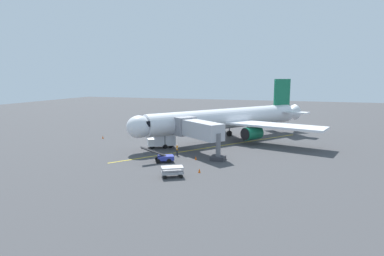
# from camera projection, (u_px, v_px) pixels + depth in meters

# --- Properties ---
(ground_plane) EXTENTS (220.00, 220.00, 0.00)m
(ground_plane) POSITION_uv_depth(u_px,v_px,m) (222.00, 139.00, 62.55)
(ground_plane) COLOR #424244
(apron_lead_in_line) EXTENTS (24.48, 31.93, 0.01)m
(apron_lead_in_line) POSITION_uv_depth(u_px,v_px,m) (219.00, 146.00, 55.89)
(apron_lead_in_line) COLOR yellow
(apron_lead_in_line) RESTS_ON ground
(airplane) EXTENTS (31.64, 34.48, 11.50)m
(airplane) POSITION_uv_depth(u_px,v_px,m) (228.00, 119.00, 61.06)
(airplane) COLOR white
(airplane) RESTS_ON ground
(jet_bridge) EXTENTS (10.23, 8.62, 5.40)m
(jet_bridge) POSITION_uv_depth(u_px,v_px,m) (196.00, 129.00, 50.41)
(jet_bridge) COLOR #B7B7BC
(jet_bridge) RESTS_ON ground
(ground_crew_marshaller) EXTENTS (0.37, 0.46, 1.71)m
(ground_crew_marshaller) POSITION_uv_depth(u_px,v_px,m) (177.00, 150.00, 48.97)
(ground_crew_marshaller) COLOR #23232D
(ground_crew_marshaller) RESTS_ON ground
(box_truck_near_nose) EXTENTS (4.93, 4.10, 2.62)m
(box_truck_near_nose) POSITION_uv_depth(u_px,v_px,m) (162.00, 139.00, 54.55)
(box_truck_near_nose) COLOR white
(box_truck_near_nose) RESTS_ON ground
(box_truck_portside) EXTENTS (3.90, 4.97, 2.62)m
(box_truck_portside) POSITION_uv_depth(u_px,v_px,m) (217.00, 120.00, 79.52)
(box_truck_portside) COLOR yellow
(box_truck_portside) RESTS_ON ground
(baggage_cart_starboard_side) EXTENTS (2.95, 2.50, 1.27)m
(baggage_cart_starboard_side) POSITION_uv_depth(u_px,v_px,m) (172.00, 172.00, 38.43)
(baggage_cart_starboard_side) COLOR #9E9EA3
(baggage_cart_starboard_side) RESTS_ON ground
(belt_loader_rear_apron) EXTENTS (4.57, 3.32, 2.32)m
(belt_loader_rear_apron) POSITION_uv_depth(u_px,v_px,m) (164.00, 157.00, 45.22)
(belt_loader_rear_apron) COLOR #2D3899
(belt_loader_rear_apron) RESTS_ON ground
(safety_cone_nose_left) EXTENTS (0.32, 0.32, 0.55)m
(safety_cone_nose_left) POSITION_uv_depth(u_px,v_px,m) (199.00, 170.00, 40.27)
(safety_cone_nose_left) COLOR #F2590F
(safety_cone_nose_left) RESTS_ON ground
(safety_cone_nose_right) EXTENTS (0.32, 0.32, 0.55)m
(safety_cone_nose_right) POSITION_uv_depth(u_px,v_px,m) (196.00, 158.00, 46.53)
(safety_cone_nose_right) COLOR #F2590F
(safety_cone_nose_right) RESTS_ON ground
(safety_cone_wing_port) EXTENTS (0.32, 0.32, 0.55)m
(safety_cone_wing_port) POSITION_uv_depth(u_px,v_px,m) (103.00, 137.00, 62.67)
(safety_cone_wing_port) COLOR #F2590F
(safety_cone_wing_port) RESTS_ON ground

